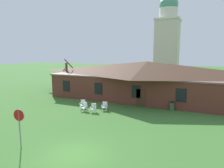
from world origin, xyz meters
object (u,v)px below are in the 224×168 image
lawn_chair_middle (105,106)px  trash_bin (172,106)px  stop_sign (19,121)px  lawn_chair_near_door (84,107)px  lawn_chair_by_porch (83,104)px  lawn_chair_left_end (94,108)px

lawn_chair_middle → trash_bin: trash_bin is taller
stop_sign → lawn_chair_near_door: (-0.85, 9.25, -1.43)m
stop_sign → lawn_chair_near_door: bearing=95.3°
lawn_chair_near_door → stop_sign: bearing=-84.7°
lawn_chair_by_porch → lawn_chair_middle: 2.76m
stop_sign → lawn_chair_middle: 10.57m
lawn_chair_near_door → lawn_chair_left_end: bearing=0.3°
lawn_chair_left_end → lawn_chair_middle: bearing=56.2°
stop_sign → lawn_chair_middle: (1.08, 10.41, -1.43)m
lawn_chair_left_end → lawn_chair_by_porch: bearing=153.5°
lawn_chair_by_porch → lawn_chair_near_door: same height
lawn_chair_by_porch → stop_sign: bearing=-80.7°
lawn_chair_by_porch → lawn_chair_middle: size_ratio=1.00×
lawn_chair_middle → lawn_chair_by_porch: bearing=-176.5°
lawn_chair_left_end → trash_bin: (7.62, 4.11, -0.00)m
stop_sign → lawn_chair_near_door: size_ratio=2.82×
lawn_chair_middle → stop_sign: bearing=-95.9°
lawn_chair_near_door → lawn_chair_middle: same height
trash_bin → lawn_chair_left_end: bearing=-151.7°
lawn_chair_by_porch → lawn_chair_middle: (2.75, 0.17, 0.00)m
lawn_chair_by_porch → lawn_chair_near_door: 1.29m
lawn_chair_by_porch → lawn_chair_left_end: bearing=-26.5°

